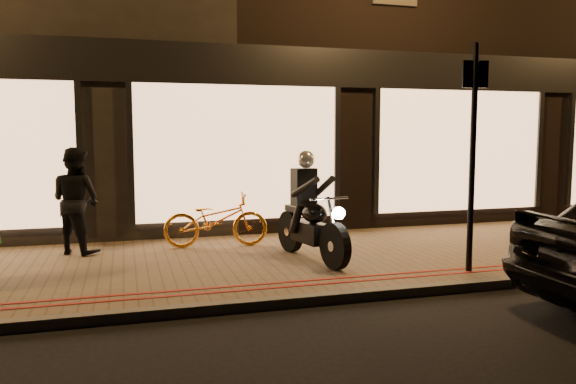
{
  "coord_description": "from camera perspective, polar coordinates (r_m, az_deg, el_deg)",
  "views": [
    {
      "loc": [
        -1.96,
        -5.87,
        1.96
      ],
      "look_at": [
        0.34,
        1.98,
        1.1
      ],
      "focal_mm": 35.0,
      "sensor_mm": 36.0,
      "label": 1
    }
  ],
  "objects": [
    {
      "name": "ground",
      "position": [
        6.49,
        2.09,
        -11.58
      ],
      "size": [
        90.0,
        90.0,
        0.0
      ],
      "primitive_type": "plane",
      "color": "black",
      "rests_on": "ground"
    },
    {
      "name": "sidewalk",
      "position": [
        8.32,
        -2.29,
        -7.19
      ],
      "size": [
        50.0,
        4.0,
        0.12
      ],
      "primitive_type": "cube",
      "color": "brown",
      "rests_on": "ground"
    },
    {
      "name": "kerb_stone",
      "position": [
        6.51,
        1.95,
        -10.95
      ],
      "size": [
        50.0,
        0.14,
        0.12
      ],
      "primitive_type": "cube",
      "color": "#59544C",
      "rests_on": "ground"
    },
    {
      "name": "red_kerb_lines",
      "position": [
        6.95,
        0.64,
        -9.31
      ],
      "size": [
        50.0,
        0.26,
        0.01
      ],
      "color": "maroon",
      "rests_on": "sidewalk"
    },
    {
      "name": "building_row",
      "position": [
        15.16,
        -8.99,
        14.61
      ],
      "size": [
        48.0,
        10.11,
        8.5
      ],
      "color": "black",
      "rests_on": "ground"
    },
    {
      "name": "motorcycle",
      "position": [
        8.17,
        2.23,
        -2.62
      ],
      "size": [
        0.68,
        1.93,
        1.59
      ],
      "rotation": [
        0.0,
        0.0,
        0.19
      ],
      "color": "black",
      "rests_on": "sidewalk"
    },
    {
      "name": "sign_post",
      "position": [
        7.78,
        18.27,
        4.5
      ],
      "size": [
        0.35,
        0.09,
        3.0
      ],
      "rotation": [
        0.0,
        0.0,
        -0.13
      ],
      "color": "black",
      "rests_on": "sidewalk"
    },
    {
      "name": "bicycle_gold",
      "position": [
        9.18,
        -7.33,
        -2.82
      ],
      "size": [
        1.72,
        0.72,
        0.88
      ],
      "primitive_type": "imported",
      "rotation": [
        0.0,
        0.0,
        1.49
      ],
      "color": "orange",
      "rests_on": "sidewalk"
    },
    {
      "name": "person_dark",
      "position": [
        9.14,
        -20.77,
        -0.83
      ],
      "size": [
        1.0,
        0.97,
        1.63
      ],
      "primitive_type": "imported",
      "rotation": [
        0.0,
        0.0,
        2.47
      ],
      "color": "black",
      "rests_on": "sidewalk"
    }
  ]
}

